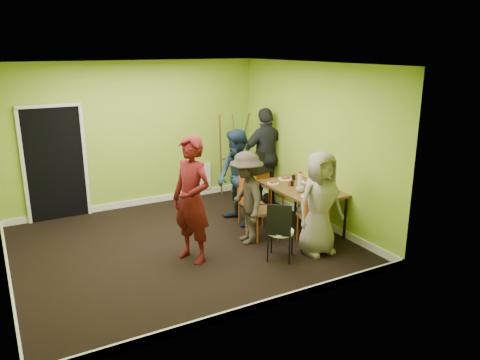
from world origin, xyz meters
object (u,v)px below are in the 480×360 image
object	(u,v)px
person_front_end	(320,203)
person_left_near	(247,198)
chair_front_end	(315,212)
person_standing	(192,200)
chair_left_near	(259,205)
chair_left_far	(247,198)
orange_bottle	(289,184)
person_back_end	(266,156)
dining_table	(301,190)
thermos	(300,180)
chair_back_end	(264,168)
blue_bottle	(324,186)
chair_bentwood	(280,229)
easel	(232,156)
person_left_far	(237,178)

from	to	relation	value
person_front_end	person_left_near	bearing A→B (deg)	131.09
chair_front_end	person_standing	world-z (taller)	person_standing
chair_left_near	person_left_near	world-z (taller)	person_left_near
chair_front_end	person_left_near	distance (m)	1.09
chair_left_far	orange_bottle	distance (m)	0.77
chair_front_end	person_back_end	size ratio (longest dim) A/B	0.53
chair_front_end	person_left_near	world-z (taller)	person_left_near
dining_table	chair_front_end	size ratio (longest dim) A/B	1.49
dining_table	thermos	xyz separation A→B (m)	(-0.02, 0.03, 0.18)
chair_left_far	orange_bottle	bearing A→B (deg)	62.80
chair_back_end	blue_bottle	distance (m)	1.73
person_left_near	person_front_end	world-z (taller)	person_front_end
chair_bentwood	person_front_end	world-z (taller)	person_front_end
chair_left_far	easel	world-z (taller)	easel
dining_table	chair_bentwood	size ratio (longest dim) A/B	1.66
person_left_near	person_back_end	size ratio (longest dim) A/B	0.78
person_front_end	blue_bottle	bearing A→B (deg)	46.70
blue_bottle	person_left_near	size ratio (longest dim) A/B	0.12
person_left_near	chair_bentwood	bearing A→B (deg)	17.07
orange_bottle	chair_front_end	bearing A→B (deg)	-96.56
chair_back_end	thermos	xyz separation A→B (m)	(-0.11, -1.35, 0.12)
person_back_end	person_front_end	world-z (taller)	person_back_end
chair_bentwood	easel	distance (m)	3.15
dining_table	chair_bentwood	world-z (taller)	chair_bentwood
chair_back_end	chair_front_end	distance (m)	2.09
person_left_far	person_back_end	size ratio (longest dim) A/B	0.89
easel	person_standing	distance (m)	3.05
chair_back_end	person_back_end	size ratio (longest dim) A/B	0.56
chair_front_end	orange_bottle	distance (m)	0.90
chair_left_near	person_standing	size ratio (longest dim) A/B	0.55
chair_left_near	person_back_end	world-z (taller)	person_back_end
chair_bentwood	thermos	bearing A→B (deg)	84.78
person_left_far	person_left_near	distance (m)	0.82
orange_bottle	person_standing	bearing A→B (deg)	-168.38
dining_table	person_left_far	distance (m)	1.12
dining_table	orange_bottle	distance (m)	0.24
chair_front_end	easel	size ratio (longest dim) A/B	0.57
dining_table	chair_front_end	xyz separation A→B (m)	(-0.23, -0.68, -0.13)
chair_back_end	chair_front_end	size ratio (longest dim) A/B	1.06
easel	person_back_end	bearing A→B (deg)	-55.97
chair_left_far	easel	size ratio (longest dim) A/B	0.51
orange_bottle	person_back_end	xyz separation A→B (m)	(0.38, 1.35, 0.16)
chair_bentwood	person_standing	bearing A→B (deg)	-167.89
chair_left_near	person_left_far	xyz separation A→B (m)	(0.00, 0.76, 0.27)
dining_table	chair_front_end	distance (m)	0.73
person_standing	person_left_far	xyz separation A→B (m)	(1.26, 0.96, -0.08)
person_left_far	person_back_end	bearing A→B (deg)	122.31
easel	thermos	size ratio (longest dim) A/B	7.18
person_left_far	person_left_near	xyz separation A→B (m)	(-0.25, -0.77, -0.10)
chair_back_end	person_standing	xyz separation A→B (m)	(-2.19, -1.60, 0.17)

